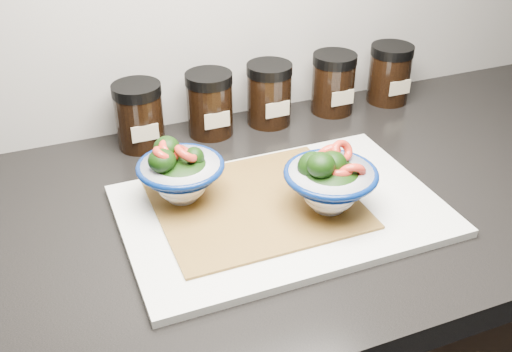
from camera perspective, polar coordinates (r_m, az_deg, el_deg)
name	(u,v)px	position (r m, az deg, el deg)	size (l,w,h in m)	color
countertop	(367,189)	(0.97, 10.48, -1.25)	(3.50, 0.60, 0.04)	black
cutting_board	(281,210)	(0.86, 2.42, -3.30)	(0.45, 0.30, 0.01)	silver
bamboo_mat	(256,203)	(0.86, 0.00, -2.60)	(0.28, 0.24, 0.00)	olive
bowl_left	(180,173)	(0.85, -7.25, 0.24)	(0.13, 0.13, 0.10)	white
bowl_right	(330,182)	(0.83, 7.02, -0.53)	(0.13, 0.13, 0.10)	white
spice_jar_a	(139,116)	(1.03, -11.07, 5.65)	(0.08, 0.08, 0.11)	black
spice_jar_b	(210,104)	(1.05, -4.43, 6.87)	(0.08, 0.08, 0.11)	black
spice_jar_c	(269,94)	(1.09, 1.26, 7.83)	(0.08, 0.08, 0.11)	black
spice_jar_d	(333,83)	(1.14, 7.37, 8.77)	(0.08, 0.08, 0.11)	black
spice_jar_e	(390,74)	(1.20, 12.61, 9.50)	(0.08, 0.08, 0.11)	black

